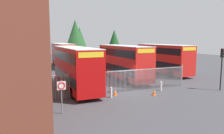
% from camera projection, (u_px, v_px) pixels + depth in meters
% --- Properties ---
extents(ground_plane, '(100.00, 100.00, 0.00)m').
position_uv_depth(ground_plane, '(100.00, 78.00, 28.78)').
color(ground_plane, '#3D3D42').
extents(palisade_fence, '(14.76, 0.14, 2.35)m').
position_uv_depth(palisade_fence, '(124.00, 80.00, 21.19)').
color(palisade_fence, gray).
rests_on(palisade_fence, ground).
extents(double_decker_bus_near_gate, '(2.54, 10.81, 4.42)m').
position_uv_depth(double_decker_bus_near_gate, '(75.00, 66.00, 22.11)').
color(double_decker_bus_near_gate, '#B70C0C').
rests_on(double_decker_bus_near_gate, ground).
extents(double_decker_bus_behind_fence_left, '(2.54, 10.81, 4.42)m').
position_uv_depth(double_decker_bus_behind_fence_left, '(123.00, 61.00, 27.68)').
color(double_decker_bus_behind_fence_left, red).
rests_on(double_decker_bus_behind_fence_left, ground).
extents(double_decker_bus_behind_fence_right, '(2.54, 10.81, 4.42)m').
position_uv_depth(double_decker_bus_behind_fence_right, '(163.00, 58.00, 32.38)').
color(double_decker_bus_behind_fence_right, red).
rests_on(double_decker_bus_behind_fence_right, ground).
extents(double_decker_bus_far_back, '(2.54, 10.81, 4.42)m').
position_uv_depth(double_decker_bus_far_back, '(63.00, 54.00, 40.04)').
color(double_decker_bus_far_back, red).
rests_on(double_decker_bus_far_back, ground).
extents(bollard_near_left, '(0.20, 0.20, 0.95)m').
position_uv_depth(bollard_near_left, '(111.00, 92.00, 19.17)').
color(bollard_near_left, silver).
rests_on(bollard_near_left, ground).
extents(bollard_center_front, '(0.20, 0.20, 0.95)m').
position_uv_depth(bollard_center_front, '(161.00, 86.00, 21.77)').
color(bollard_center_front, silver).
rests_on(bollard_center_front, ground).
extents(traffic_cone_by_gate, '(0.34, 0.34, 0.59)m').
position_uv_depth(traffic_cone_by_gate, '(154.00, 92.00, 20.01)').
color(traffic_cone_by_gate, orange).
rests_on(traffic_cone_by_gate, ground).
extents(traffic_cone_mid_forecourt, '(0.34, 0.34, 0.59)m').
position_uv_depth(traffic_cone_mid_forecourt, '(115.00, 92.00, 19.91)').
color(traffic_cone_mid_forecourt, orange).
rests_on(traffic_cone_mid_forecourt, ground).
extents(speed_limit_sign_post, '(0.60, 0.14, 2.40)m').
position_uv_depth(speed_limit_sign_post, '(61.00, 89.00, 14.77)').
color(speed_limit_sign_post, slate).
rests_on(speed_limit_sign_post, ground).
extents(traffic_light_kerbside, '(0.28, 0.33, 4.30)m').
position_uv_depth(traffic_light_kerbside, '(222.00, 62.00, 21.55)').
color(traffic_light_kerbside, black).
rests_on(traffic_light_kerbside, ground).
extents(tree_tall_back, '(4.11, 4.11, 7.69)m').
position_uv_depth(tree_tall_back, '(80.00, 41.00, 44.31)').
color(tree_tall_back, '#4C3823').
rests_on(tree_tall_back, ground).
extents(tree_short_side, '(3.83, 3.83, 7.38)m').
position_uv_depth(tree_short_side, '(114.00, 42.00, 48.96)').
color(tree_short_side, '#4C3823').
rests_on(tree_short_side, ground).
extents(tree_mid_row, '(4.55, 4.55, 9.05)m').
position_uv_depth(tree_mid_row, '(75.00, 36.00, 42.25)').
color(tree_mid_row, '#4C3823').
rests_on(tree_mid_row, ground).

